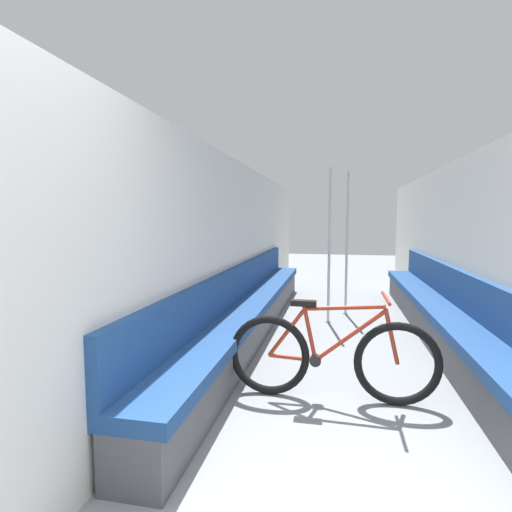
# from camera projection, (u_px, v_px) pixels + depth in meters

# --- Properties ---
(wall_left) EXTENTS (0.10, 10.66, 2.13)m
(wall_left) POSITION_uv_depth(u_px,v_px,m) (233.00, 248.00, 4.90)
(wall_left) COLOR silver
(wall_left) RESTS_ON ground
(wall_right) EXTENTS (0.10, 10.66, 2.13)m
(wall_right) POSITION_uv_depth(u_px,v_px,m) (470.00, 252.00, 4.37)
(wall_right) COLOR silver
(wall_right) RESTS_ON ground
(bench_seat_row_left) EXTENTS (0.43, 6.11, 0.85)m
(bench_seat_row_left) POSITION_uv_depth(u_px,v_px,m) (252.00, 310.00, 4.95)
(bench_seat_row_left) COLOR #4C4C51
(bench_seat_row_left) RESTS_ON ground
(bench_seat_row_right) EXTENTS (0.43, 6.11, 0.85)m
(bench_seat_row_right) POSITION_uv_depth(u_px,v_px,m) (443.00, 319.00, 4.51)
(bench_seat_row_right) COLOR #4C4C51
(bench_seat_row_right) RESTS_ON ground
(bicycle) EXTENTS (1.64, 0.46, 0.84)m
(bicycle) POSITION_uv_depth(u_px,v_px,m) (331.00, 357.00, 3.12)
(bicycle) COLOR black
(bicycle) RESTS_ON ground
(grab_pole_near) EXTENTS (0.08, 0.08, 2.11)m
(grab_pole_near) POSITION_uv_depth(u_px,v_px,m) (329.00, 248.00, 5.40)
(grab_pole_near) COLOR gray
(grab_pole_near) RESTS_ON ground
(grab_pole_far) EXTENTS (0.08, 0.08, 2.11)m
(grab_pole_far) POSITION_uv_depth(u_px,v_px,m) (347.00, 246.00, 5.87)
(grab_pole_far) COLOR gray
(grab_pole_far) RESTS_ON ground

